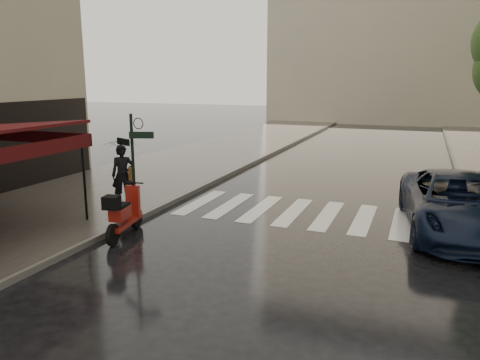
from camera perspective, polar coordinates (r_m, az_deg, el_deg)
The scene contains 10 objects.
ground at distance 10.32m, azimuth -16.29°, elevation -11.05°, with size 120.00×120.00×0.00m, color black.
sidewalk_near at distance 22.40m, azimuth -6.80°, elevation 2.06°, with size 6.00×60.00×0.12m, color #38332D.
curb_near at distance 21.14m, azimuth 0.51°, elevation 1.58°, with size 0.12×60.00×0.16m, color #595651.
curb_far at distance 19.86m, azimuth 25.26°, elevation -0.31°, with size 0.12×60.00×0.16m, color #595651.
crosswalk at distance 14.31m, azimuth 8.54°, elevation -4.07°, with size 7.85×3.20×0.01m.
signpost at distance 12.82m, azimuth -12.89°, elevation 2.23°, with size 1.17×0.29×3.10m.
backdrop_building at distance 45.90m, azimuth 18.59°, elevation 19.19°, with size 22.00×6.00×20.00m, color #BCB290.
pedestrian_with_umbrella at distance 14.82m, azimuth -14.23°, elevation 3.47°, with size 1.56×1.56×2.58m.
scooter at distance 12.31m, azimuth -14.02°, elevation -4.12°, with size 0.71×1.96×1.30m.
parked_car at distance 13.50m, azimuth 25.20°, elevation -2.69°, with size 2.61×5.65×1.57m, color black.
Camera 1 is at (5.96, -7.41, 4.00)m, focal length 35.00 mm.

